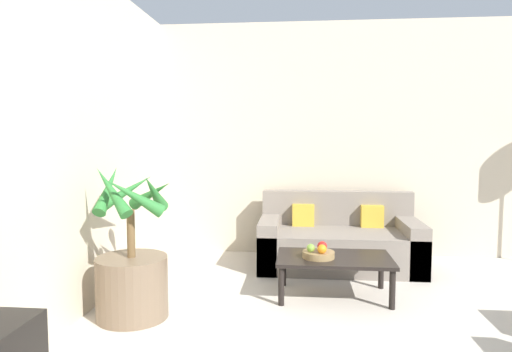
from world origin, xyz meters
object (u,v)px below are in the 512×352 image
(sofa_loveseat, at_px, (338,242))
(coffee_table, at_px, (334,261))
(orange_fruit, at_px, (322,249))
(apple_red, at_px, (322,246))
(potted_palm, at_px, (132,271))
(fruit_bowl, at_px, (318,255))
(apple_green, at_px, (311,248))

(sofa_loveseat, bearing_deg, coffee_table, -97.00)
(coffee_table, xyz_separation_m, orange_fruit, (-0.11, -0.13, 0.14))
(apple_red, bearing_deg, potted_palm, -158.44)
(coffee_table, bearing_deg, potted_palm, -158.62)
(coffee_table, xyz_separation_m, apple_red, (-0.11, -0.04, 0.14))
(sofa_loveseat, xyz_separation_m, apple_red, (-0.22, -0.98, 0.19))
(fruit_bowl, height_order, orange_fruit, orange_fruit)
(apple_green, bearing_deg, sofa_loveseat, 72.78)
(apple_red, height_order, orange_fruit, apple_red)
(sofa_loveseat, bearing_deg, fruit_bowl, -104.21)
(apple_red, bearing_deg, sofa_loveseat, 77.29)
(apple_red, bearing_deg, apple_green, -153.87)
(potted_palm, height_order, fruit_bowl, potted_palm)
(potted_palm, height_order, sofa_loveseat, potted_palm)
(potted_palm, relative_size, apple_green, 16.87)
(apple_red, bearing_deg, coffee_table, 18.88)
(coffee_table, bearing_deg, orange_fruit, -131.42)
(sofa_loveseat, height_order, orange_fruit, sofa_loveseat)
(coffee_table, bearing_deg, apple_green, -157.53)
(sofa_loveseat, relative_size, apple_red, 19.93)
(potted_palm, bearing_deg, fruit_bowl, 21.46)
(potted_palm, xyz_separation_m, sofa_loveseat, (1.68, 1.56, -0.10))
(sofa_loveseat, distance_m, orange_fruit, 1.11)
(apple_red, xyz_separation_m, orange_fruit, (-0.01, -0.09, -0.00))
(coffee_table, bearing_deg, fruit_bowl, -159.51)
(coffee_table, height_order, fruit_bowl, fruit_bowl)
(apple_red, relative_size, orange_fruit, 1.09)
(coffee_table, bearing_deg, apple_red, -161.12)
(sofa_loveseat, height_order, apple_green, sofa_loveseat)
(fruit_bowl, distance_m, apple_red, 0.08)
(potted_palm, xyz_separation_m, apple_green, (1.36, 0.53, 0.08))
(coffee_table, xyz_separation_m, apple_green, (-0.20, -0.08, 0.13))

